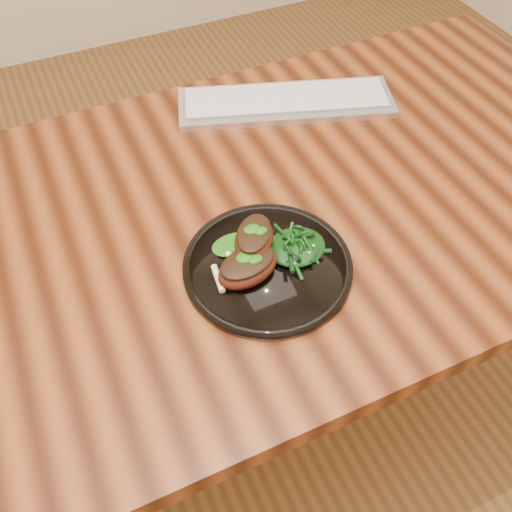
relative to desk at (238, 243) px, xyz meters
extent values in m
plane|color=brown|center=(0.00, 0.00, -0.67)|extent=(4.00, 4.00, 0.00)
cube|color=black|center=(0.00, 0.00, 0.06)|extent=(1.60, 0.80, 0.04)
cylinder|color=#3B1A0D|center=(0.74, 0.34, -0.31)|extent=(0.06, 0.06, 0.71)
cylinder|color=black|center=(-0.01, -0.14, 0.09)|extent=(0.27, 0.27, 0.02)
torus|color=black|center=(-0.01, -0.14, 0.09)|extent=(0.26, 0.26, 0.01)
cylinder|color=black|center=(-0.01, -0.14, 0.09)|extent=(0.18, 0.18, 0.00)
ellipsoid|color=#471A0D|center=(-0.05, -0.15, 0.12)|extent=(0.11, 0.09, 0.04)
ellipsoid|color=black|center=(-0.05, -0.15, 0.13)|extent=(0.10, 0.08, 0.01)
cylinder|color=beige|center=(-0.09, -0.14, 0.11)|extent=(0.02, 0.05, 0.01)
ellipsoid|color=#0F4807|center=(-0.05, -0.15, 0.14)|extent=(0.03, 0.02, 0.01)
ellipsoid|color=#471A0D|center=(-0.02, -0.11, 0.13)|extent=(0.10, 0.11, 0.03)
ellipsoid|color=black|center=(-0.02, -0.11, 0.15)|extent=(0.09, 0.10, 0.01)
cylinder|color=beige|center=(-0.05, -0.14, 0.13)|extent=(0.03, 0.04, 0.01)
ellipsoid|color=#0F4807|center=(-0.02, -0.11, 0.15)|extent=(0.03, 0.02, 0.01)
ellipsoid|color=#0F4807|center=(-0.04, -0.08, 0.10)|extent=(0.07, 0.05, 0.00)
ellipsoid|color=black|center=(0.04, -0.13, 0.11)|extent=(0.09, 0.08, 0.02)
cube|color=silver|center=(0.21, 0.24, 0.09)|extent=(0.46, 0.27, 0.01)
cube|color=silver|center=(0.21, 0.24, 0.10)|extent=(0.42, 0.23, 0.01)
camera|label=1|loc=(-0.26, -0.64, 0.78)|focal=40.00mm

